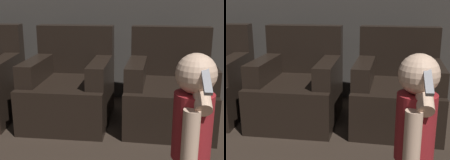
# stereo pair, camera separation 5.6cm
# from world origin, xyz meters

# --- Properties ---
(armchair_middle) EXTENTS (0.78, 0.86, 0.90)m
(armchair_middle) POSITION_xyz_m (-0.39, 3.76, 0.31)
(armchair_middle) COLOR black
(armchair_middle) RESTS_ON ground_plane
(armchair_right) EXTENTS (0.82, 0.89, 0.90)m
(armchair_right) POSITION_xyz_m (0.56, 3.76, 0.31)
(armchair_right) COLOR black
(armchair_right) RESTS_ON ground_plane
(person_toddler) EXTENTS (0.20, 0.36, 0.93)m
(person_toddler) POSITION_xyz_m (0.58, 2.42, 0.55)
(person_toddler) COLOR #28282D
(person_toddler) RESTS_ON ground_plane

